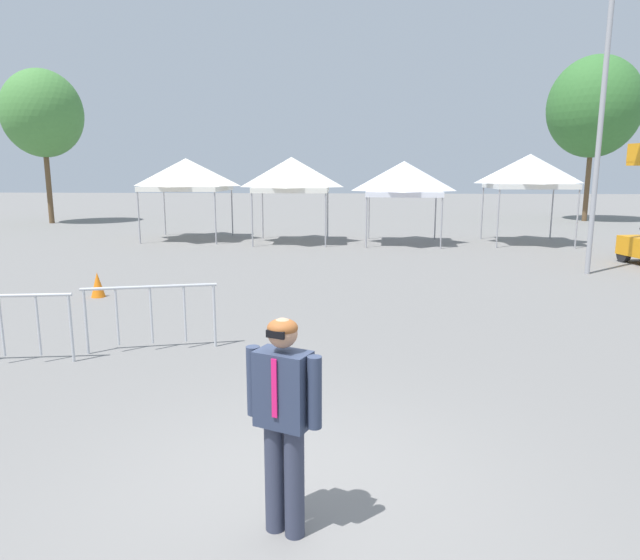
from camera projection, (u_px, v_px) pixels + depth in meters
The scene contains 12 objects.
ground_plane at pixel (298, 490), 5.15m from camera, with size 140.00×140.00×0.00m, color slate.
canopy_tent_left_of_center at pixel (186, 175), 23.56m from camera, with size 3.26×3.26×3.39m.
canopy_tent_far_right at pixel (292, 175), 22.55m from camera, with size 3.02×3.02×3.42m.
canopy_tent_center at pixel (404, 179), 22.18m from camera, with size 3.08×3.08×3.25m.
canopy_tent_right_of_center at pixel (530, 171), 22.18m from camera, with size 3.07×3.07×3.53m.
person_foreground at pixel (284, 412), 4.36m from camera, with size 0.61×0.38×1.78m.
light_pole_near_lift at pixel (604, 84), 15.02m from camera, with size 0.36×0.36×9.13m.
tree_behind_tents_left at pixel (594, 107), 31.77m from camera, with size 5.10×5.10×9.23m.
tree_behind_tents_center at pixel (42, 114), 30.45m from camera, with size 4.23×4.23×8.25m.
crowd_barrier_near_person at pixel (151, 305), 9.03m from camera, with size 2.04×0.59×1.08m.
crowd_barrier_by_lift at pixel (1, 315), 8.39m from camera, with size 2.08×0.38×1.08m.
traffic_cone_near_barrier at pixel (98, 285), 12.99m from camera, with size 0.32×0.32×0.58m, color orange.
Camera 1 is at (0.51, -4.67, 2.86)m, focal length 31.66 mm.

